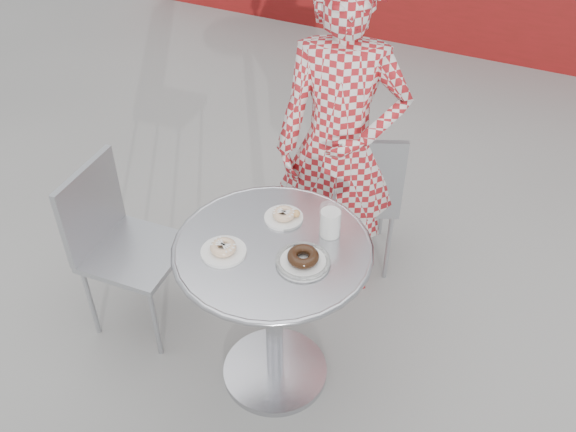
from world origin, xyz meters
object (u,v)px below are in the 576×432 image
at_px(chair_far, 353,218).
at_px(bistro_table, 273,282).
at_px(plate_checker, 303,260).
at_px(chair_left, 139,279).
at_px(milk_cup, 330,222).
at_px(plate_far, 284,216).
at_px(seated_person, 340,146).
at_px(plate_near, 223,249).

bearing_deg(chair_far, bistro_table, 64.85).
distance_m(bistro_table, plate_checker, 0.25).
xyz_separation_m(chair_left, plate_checker, (0.86, -0.07, 0.53)).
height_order(chair_far, milk_cup, milk_cup).
distance_m(bistro_table, chair_left, 0.79).
relative_size(plate_far, plate_checker, 0.76).
bearing_deg(seated_person, chair_far, 62.90).
relative_size(plate_far, plate_near, 0.90).
bearing_deg(plate_checker, chair_left, 175.43).
bearing_deg(plate_checker, plate_far, 130.33).
bearing_deg(plate_far, plate_checker, -49.67).
distance_m(chair_left, seated_person, 1.12).
xyz_separation_m(chair_left, seated_person, (0.72, 0.66, 0.55)).
relative_size(chair_far, plate_far, 5.53).
bearing_deg(plate_near, chair_left, 165.97).
xyz_separation_m(chair_far, milk_cup, (0.14, -0.71, 0.57)).
height_order(plate_checker, milk_cup, milk_cup).
relative_size(plate_checker, milk_cup, 1.52).
relative_size(chair_left, seated_person, 0.52).
relative_size(chair_far, milk_cup, 6.40).
bearing_deg(milk_cup, plate_near, -140.31).
bearing_deg(bistro_table, plate_checker, -13.16).
distance_m(bistro_table, milk_cup, 0.34).
bearing_deg(plate_far, seated_person, 87.06).
relative_size(chair_far, chair_left, 1.02).
bearing_deg(seated_person, chair_left, -154.08).
height_order(bistro_table, chair_left, chair_left).
xyz_separation_m(plate_near, plate_checker, (0.29, 0.07, -0.00)).
bearing_deg(chair_left, plate_near, -107.35).
height_order(chair_left, plate_near, chair_left).
height_order(seated_person, plate_checker, seated_person).
relative_size(bistro_table, chair_far, 0.91).
bearing_deg(chair_left, seated_person, -50.96).
height_order(seated_person, milk_cup, seated_person).
height_order(plate_far, milk_cup, milk_cup).
relative_size(seated_person, plate_checker, 7.95).
bearing_deg(plate_checker, bistro_table, 166.84).
xyz_separation_m(bistro_table, chair_far, (0.03, 0.87, -0.32)).
height_order(bistro_table, plate_near, plate_near).
bearing_deg(plate_far, plate_near, -113.82).
relative_size(plate_near, milk_cup, 1.28).
bearing_deg(plate_checker, chair_far, 96.88).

